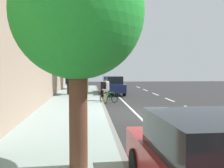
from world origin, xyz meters
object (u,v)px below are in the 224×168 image
at_px(street_tree_near_cyclist, 86,47).
at_px(street_tree_mid_block, 86,44).
at_px(street_tree_far_end, 78,14).
at_px(pedestrian_on_phone, 69,82).
at_px(bicycle_at_curb, 109,97).
at_px(parked_sedan_dark_blue_nearest, 113,85).
at_px(parked_sedan_red_second, 208,166).
at_px(cyclist_with_backpack, 105,87).

relative_size(street_tree_near_cyclist, street_tree_mid_block, 1.06).
height_order(street_tree_near_cyclist, street_tree_far_end, street_tree_near_cyclist).
relative_size(street_tree_near_cyclist, pedestrian_on_phone, 3.32).
xyz_separation_m(bicycle_at_curb, street_tree_mid_block, (1.50, -4.83, 3.66)).
xyz_separation_m(bicycle_at_curb, street_tree_far_end, (1.50, 11.64, 2.95)).
bearing_deg(parked_sedan_dark_blue_nearest, pedestrian_on_phone, 16.10).
distance_m(street_tree_mid_block, pedestrian_on_phone, 3.22).
bearing_deg(bicycle_at_curb, street_tree_far_end, 82.64).
distance_m(parked_sedan_red_second, street_tree_near_cyclist, 24.49).
bearing_deg(street_tree_mid_block, parked_sedan_red_second, 96.29).
bearing_deg(street_tree_mid_block, pedestrian_on_phone, -3.93).
height_order(bicycle_at_curb, street_tree_far_end, street_tree_far_end).
bearing_deg(street_tree_far_end, street_tree_near_cyclist, -90.00).
relative_size(parked_sedan_red_second, pedestrian_on_phone, 2.68).
relative_size(parked_sedan_red_second, street_tree_far_end, 0.97).
distance_m(cyclist_with_backpack, pedestrian_on_phone, 5.17).
relative_size(parked_sedan_dark_blue_nearest, cyclist_with_backpack, 2.66).
xyz_separation_m(parked_sedan_red_second, street_tree_far_end, (2.02, -1.82, 2.58)).
bearing_deg(pedestrian_on_phone, cyclist_with_backpack, 119.88).
xyz_separation_m(parked_sedan_red_second, street_tree_mid_block, (2.02, -18.29, 3.28)).
xyz_separation_m(parked_sedan_red_second, pedestrian_on_phone, (3.31, -18.38, 0.33)).
xyz_separation_m(parked_sedan_dark_blue_nearest, street_tree_mid_block, (2.20, 1.10, 3.28)).
relative_size(parked_sedan_dark_blue_nearest, street_tree_far_end, 0.96).
xyz_separation_m(parked_sedan_dark_blue_nearest, street_tree_far_end, (2.20, 17.56, 2.58)).
bearing_deg(street_tree_near_cyclist, street_tree_mid_block, 90.00).
bearing_deg(pedestrian_on_phone, parked_sedan_dark_blue_nearest, -163.90).
relative_size(parked_sedan_red_second, bicycle_at_curb, 3.44).
distance_m(parked_sedan_dark_blue_nearest, street_tree_far_end, 17.88).
distance_m(cyclist_with_backpack, street_tree_mid_block, 5.49).
relative_size(cyclist_with_backpack, street_tree_far_end, 0.36).
bearing_deg(bicycle_at_curb, parked_sedan_red_second, 92.19).
distance_m(parked_sedan_dark_blue_nearest, cyclist_with_backpack, 5.57).
relative_size(cyclist_with_backpack, pedestrian_on_phone, 0.99).
height_order(street_tree_mid_block, street_tree_far_end, street_tree_mid_block).
bearing_deg(bicycle_at_curb, parked_sedan_dark_blue_nearest, -96.66).
xyz_separation_m(bicycle_at_curb, cyclist_with_backpack, (0.22, -0.44, 0.62)).
height_order(cyclist_with_backpack, street_tree_near_cyclist, street_tree_near_cyclist).
bearing_deg(cyclist_with_backpack, street_tree_mid_block, -73.74).
relative_size(street_tree_far_end, pedestrian_on_phone, 2.76).
xyz_separation_m(street_tree_near_cyclist, street_tree_mid_block, (0.00, 5.87, -0.20)).
bearing_deg(street_tree_far_end, parked_sedan_dark_blue_nearest, -97.13).
relative_size(parked_sedan_dark_blue_nearest, parked_sedan_red_second, 0.99).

